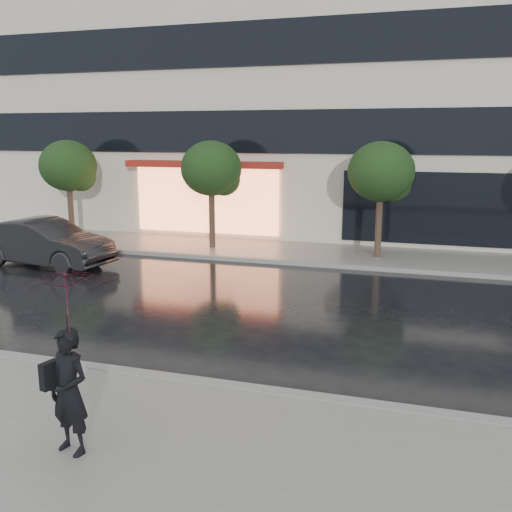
% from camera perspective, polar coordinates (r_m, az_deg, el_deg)
% --- Properties ---
extents(ground, '(120.00, 120.00, 0.00)m').
position_cam_1_polar(ground, '(11.20, -8.89, -10.07)').
color(ground, black).
rests_on(ground, ground).
extents(sidewalk_near, '(60.00, 4.50, 0.12)m').
position_cam_1_polar(sidewalk_near, '(8.67, -18.75, -17.10)').
color(sidewalk_near, slate).
rests_on(sidewalk_near, ground).
extents(sidewalk_far, '(60.00, 3.50, 0.12)m').
position_cam_1_polar(sidewalk_far, '(20.50, 3.71, 0.41)').
color(sidewalk_far, slate).
rests_on(sidewalk_far, ground).
extents(curb_near, '(60.00, 0.25, 0.14)m').
position_cam_1_polar(curb_near, '(10.36, -11.36, -11.64)').
color(curb_near, gray).
rests_on(curb_near, ground).
extents(curb_far, '(60.00, 0.25, 0.14)m').
position_cam_1_polar(curb_far, '(18.84, 2.46, -0.59)').
color(curb_far, gray).
rests_on(curb_far, ground).
extents(office_building, '(30.00, 12.76, 18.00)m').
position_cam_1_polar(office_building, '(28.07, 7.96, 21.82)').
color(office_building, beige).
rests_on(office_building, ground).
extents(tree_far_west, '(2.20, 2.20, 3.99)m').
position_cam_1_polar(tree_far_west, '(23.66, -18.12, 8.39)').
color(tree_far_west, '#33261C').
rests_on(tree_far_west, ground).
extents(tree_mid_west, '(2.20, 2.20, 3.99)m').
position_cam_1_polar(tree_mid_west, '(20.79, -4.31, 8.52)').
color(tree_mid_west, '#33261C').
rests_on(tree_mid_west, ground).
extents(tree_mid_east, '(2.20, 2.20, 3.99)m').
position_cam_1_polar(tree_mid_east, '(19.42, 12.57, 8.02)').
color(tree_mid_east, '#33261C').
rests_on(tree_mid_east, ground).
extents(parked_car, '(4.78, 2.12, 1.52)m').
position_cam_1_polar(parked_car, '(19.67, -20.35, 1.25)').
color(parked_car, black).
rests_on(parked_car, ground).
extents(pedestrian_with_umbrella, '(1.25, 1.26, 2.45)m').
position_cam_1_polar(pedestrian_with_umbrella, '(7.57, -18.40, -7.32)').
color(pedestrian_with_umbrella, black).
rests_on(pedestrian_with_umbrella, sidewalk_near).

